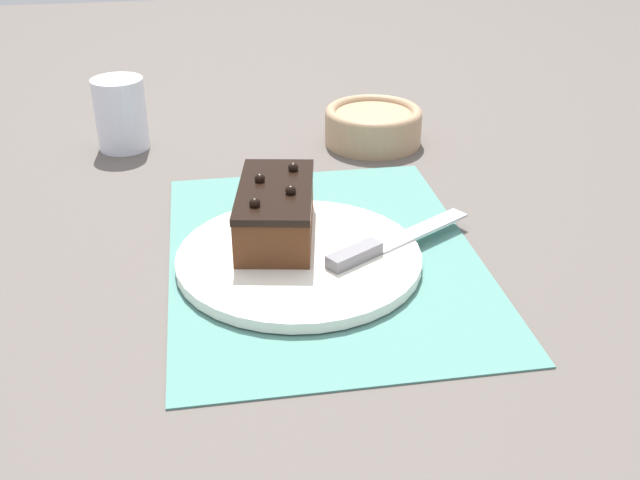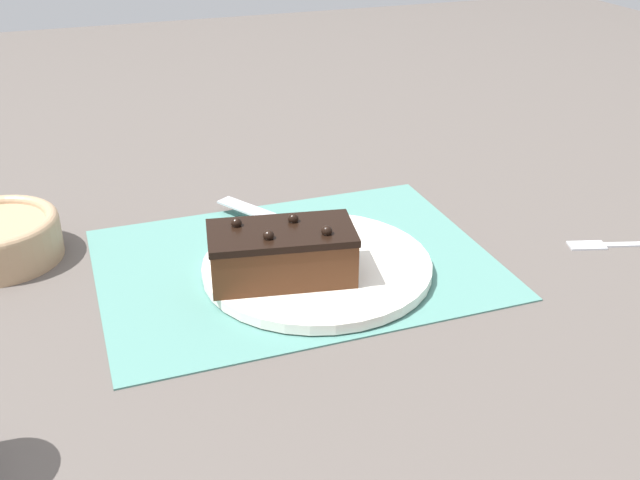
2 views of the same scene
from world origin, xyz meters
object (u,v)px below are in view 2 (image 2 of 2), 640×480
Objects in this scene: dessert_fork at (617,244)px; chocolate_cake at (282,253)px; cake_plate at (317,266)px; serving_knife at (300,226)px.

chocolate_cake is at bearing 101.10° from dessert_fork.
chocolate_cake is at bearing -158.37° from cake_plate.
chocolate_cake is 1.16× the size of dessert_fork.
dessert_fork is (0.42, -0.04, -0.04)m from chocolate_cake.
cake_plate is 0.09m from serving_knife.
chocolate_cake reaches higher than cake_plate.
serving_knife is at bearing 85.09° from dessert_fork.
serving_knife is 1.26× the size of dessert_fork.
serving_knife is at bearing 84.92° from cake_plate.
dessert_fork is at bearing -5.60° from chocolate_cake.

